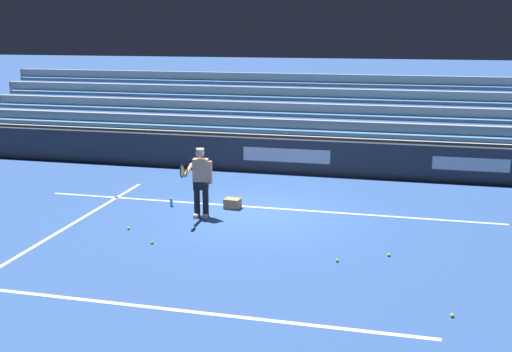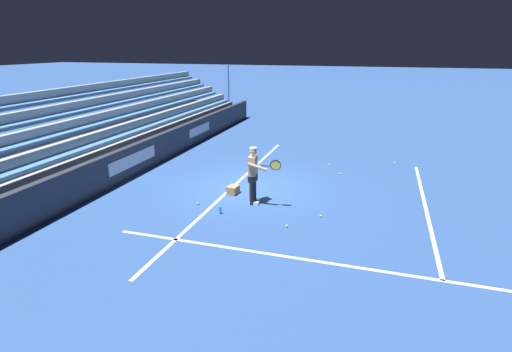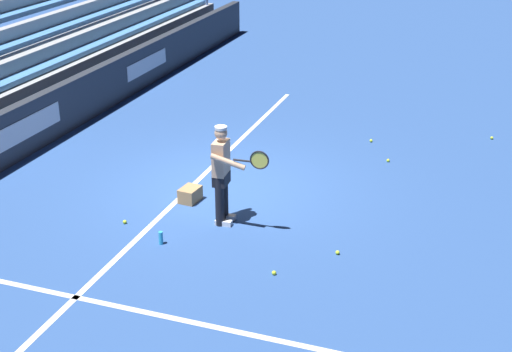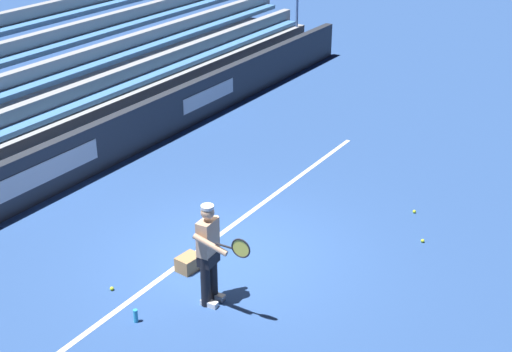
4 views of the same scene
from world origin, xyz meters
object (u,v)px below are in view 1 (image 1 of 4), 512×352
object	(u,v)px
ball_box_cardboard	(233,204)
tennis_ball_toward_net	(452,315)
tennis_ball_far_right	(198,197)
tennis_ball_on_baseline	(389,255)
water_bottle	(171,202)
tennis_ball_near_player	(129,228)
tennis_ball_midcourt	(152,243)
tennis_player	(200,182)
tennis_ball_by_box	(337,260)

from	to	relation	value
ball_box_cardboard	tennis_ball_toward_net	bearing A→B (deg)	135.48
tennis_ball_far_right	tennis_ball_toward_net	bearing A→B (deg)	137.75
ball_box_cardboard	tennis_ball_on_baseline	distance (m)	4.72
tennis_ball_on_baseline	water_bottle	distance (m)	6.06
tennis_ball_near_player	water_bottle	world-z (taller)	water_bottle
tennis_ball_toward_net	tennis_ball_midcourt	xyz separation A→B (m)	(6.04, -2.03, 0.00)
tennis_player	tennis_ball_midcourt	xyz separation A→B (m)	(0.42, 2.07, -0.86)
tennis_ball_near_player	tennis_ball_midcourt	distance (m)	1.16
tennis_ball_on_baseline	tennis_ball_near_player	bearing A→B (deg)	-2.96
tennis_ball_on_baseline	tennis_ball_far_right	size ratio (longest dim) A/B	1.00
tennis_ball_by_box	tennis_ball_on_baseline	world-z (taller)	same
tennis_player	ball_box_cardboard	world-z (taller)	tennis_player
ball_box_cardboard	tennis_ball_by_box	size ratio (longest dim) A/B	6.06
tennis_player	tennis_ball_on_baseline	world-z (taller)	tennis_player
tennis_ball_near_player	tennis_ball_by_box	bearing A→B (deg)	170.17
tennis_ball_far_right	water_bottle	bearing A→B (deg)	64.18
tennis_player	tennis_ball_near_player	bearing A→B (deg)	45.19
tennis_ball_near_player	tennis_ball_midcourt	xyz separation A→B (m)	(-0.89, 0.75, 0.00)
ball_box_cardboard	tennis_ball_midcourt	xyz separation A→B (m)	(0.99, 2.94, -0.10)
ball_box_cardboard	tennis_ball_far_right	world-z (taller)	ball_box_cardboard
tennis_player	ball_box_cardboard	distance (m)	1.29
tennis_ball_by_box	tennis_ball_midcourt	distance (m)	4.00
tennis_ball_midcourt	tennis_ball_on_baseline	bearing A→B (deg)	-174.95
tennis_ball_toward_net	tennis_ball_midcourt	bearing A→B (deg)	-18.58
tennis_ball_on_baseline	water_bottle	bearing A→B (deg)	-22.22
tennis_ball_toward_net	tennis_ball_near_player	xyz separation A→B (m)	(6.94, -2.78, 0.00)
ball_box_cardboard	water_bottle	xyz separation A→B (m)	(1.60, 0.21, -0.02)
tennis_ball_on_baseline	water_bottle	xyz separation A→B (m)	(5.61, -2.29, 0.08)
tennis_ball_toward_net	tennis_ball_on_baseline	size ratio (longest dim) A/B	1.00
tennis_ball_on_baseline	water_bottle	size ratio (longest dim) A/B	0.30
tennis_player	tennis_ball_on_baseline	xyz separation A→B (m)	(-4.57, 1.63, -0.86)
tennis_ball_toward_net	tennis_ball_by_box	world-z (taller)	same
tennis_ball_midcourt	tennis_ball_far_right	distance (m)	3.63
ball_box_cardboard	tennis_ball_near_player	bearing A→B (deg)	49.39
tennis_ball_midcourt	water_bottle	world-z (taller)	water_bottle
tennis_ball_far_right	water_bottle	distance (m)	0.99
tennis_ball_toward_net	tennis_ball_far_right	bearing A→B (deg)	-42.25
tennis_player	water_bottle	world-z (taller)	tennis_player
tennis_ball_midcourt	tennis_ball_far_right	world-z (taller)	same
tennis_ball_far_right	tennis_ball_on_baseline	bearing A→B (deg)	148.41
ball_box_cardboard	tennis_ball_near_player	distance (m)	2.89
tennis_ball_by_box	tennis_ball_near_player	world-z (taller)	same
tennis_player	water_bottle	xyz separation A→B (m)	(1.03, -0.66, -0.78)
tennis_ball_near_player	tennis_ball_on_baseline	size ratio (longest dim) A/B	1.00
ball_box_cardboard	tennis_ball_midcourt	size ratio (longest dim) A/B	6.06
tennis_ball_toward_net	ball_box_cardboard	bearing A→B (deg)	-44.52
tennis_ball_far_right	ball_box_cardboard	bearing A→B (deg)	149.76
ball_box_cardboard	tennis_ball_near_player	world-z (taller)	ball_box_cardboard
tennis_ball_on_baseline	tennis_ball_far_right	xyz separation A→B (m)	(5.17, -3.18, 0.00)
tennis_ball_near_player	water_bottle	bearing A→B (deg)	-98.08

